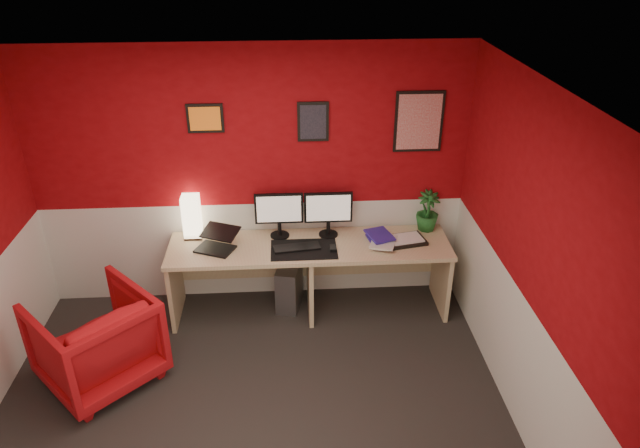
{
  "coord_description": "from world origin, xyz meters",
  "views": [
    {
      "loc": [
        0.31,
        -3.26,
        3.41
      ],
      "look_at": [
        0.6,
        1.21,
        1.05
      ],
      "focal_mm": 32.73,
      "sensor_mm": 36.0,
      "label": 1
    }
  ],
  "objects_px": {
    "shoji_lamp": "(192,218)",
    "zen_tray": "(406,240)",
    "laptop": "(214,239)",
    "pc_tower": "(290,284)",
    "monitor_right": "(328,208)",
    "desk": "(310,278)",
    "potted_plant": "(428,211)",
    "armchair": "(96,340)",
    "monitor_left": "(279,209)"
  },
  "relations": [
    {
      "from": "desk",
      "to": "shoji_lamp",
      "type": "relative_size",
      "value": 6.5
    },
    {
      "from": "potted_plant",
      "to": "armchair",
      "type": "xyz_separation_m",
      "value": [
        -2.91,
        -1.07,
        -0.54
      ]
    },
    {
      "from": "shoji_lamp",
      "to": "zen_tray",
      "type": "distance_m",
      "value": 2.0
    },
    {
      "from": "shoji_lamp",
      "to": "armchair",
      "type": "relative_size",
      "value": 0.47
    },
    {
      "from": "potted_plant",
      "to": "monitor_left",
      "type": "bearing_deg",
      "value": -178.1
    },
    {
      "from": "shoji_lamp",
      "to": "potted_plant",
      "type": "height_order",
      "value": "shoji_lamp"
    },
    {
      "from": "desk",
      "to": "pc_tower",
      "type": "bearing_deg",
      "value": 147.44
    },
    {
      "from": "monitor_right",
      "to": "zen_tray",
      "type": "bearing_deg",
      "value": -14.05
    },
    {
      "from": "potted_plant",
      "to": "pc_tower",
      "type": "distance_m",
      "value": 1.51
    },
    {
      "from": "potted_plant",
      "to": "armchair",
      "type": "relative_size",
      "value": 0.46
    },
    {
      "from": "laptop",
      "to": "monitor_right",
      "type": "height_order",
      "value": "monitor_right"
    },
    {
      "from": "pc_tower",
      "to": "monitor_right",
      "type": "bearing_deg",
      "value": 19.82
    },
    {
      "from": "laptop",
      "to": "monitor_right",
      "type": "xyz_separation_m",
      "value": [
        1.05,
        0.21,
        0.18
      ]
    },
    {
      "from": "monitor_left",
      "to": "armchair",
      "type": "xyz_separation_m",
      "value": [
        -1.5,
        -1.02,
        -0.63
      ]
    },
    {
      "from": "desk",
      "to": "laptop",
      "type": "distance_m",
      "value": 0.98
    },
    {
      "from": "desk",
      "to": "potted_plant",
      "type": "xyz_separation_m",
      "value": [
        1.14,
        0.23,
        0.56
      ]
    },
    {
      "from": "monitor_left",
      "to": "potted_plant",
      "type": "relative_size",
      "value": 1.48
    },
    {
      "from": "shoji_lamp",
      "to": "zen_tray",
      "type": "height_order",
      "value": "shoji_lamp"
    },
    {
      "from": "shoji_lamp",
      "to": "laptop",
      "type": "xyz_separation_m",
      "value": [
        0.22,
        -0.27,
        -0.09
      ]
    },
    {
      "from": "desk",
      "to": "shoji_lamp",
      "type": "distance_m",
      "value": 1.25
    },
    {
      "from": "desk",
      "to": "monitor_right",
      "type": "bearing_deg",
      "value": 43.6
    },
    {
      "from": "laptop",
      "to": "armchair",
      "type": "xyz_separation_m",
      "value": [
        -0.91,
        -0.8,
        -0.45
      ]
    },
    {
      "from": "desk",
      "to": "armchair",
      "type": "relative_size",
      "value": 3.04
    },
    {
      "from": "laptop",
      "to": "zen_tray",
      "type": "relative_size",
      "value": 0.94
    },
    {
      "from": "desk",
      "to": "monitor_left",
      "type": "relative_size",
      "value": 4.48
    },
    {
      "from": "shoji_lamp",
      "to": "monitor_left",
      "type": "relative_size",
      "value": 0.69
    },
    {
      "from": "desk",
      "to": "armchair",
      "type": "distance_m",
      "value": 1.96
    },
    {
      "from": "shoji_lamp",
      "to": "zen_tray",
      "type": "relative_size",
      "value": 1.14
    },
    {
      "from": "desk",
      "to": "potted_plant",
      "type": "height_order",
      "value": "potted_plant"
    },
    {
      "from": "shoji_lamp",
      "to": "pc_tower",
      "type": "relative_size",
      "value": 0.89
    },
    {
      "from": "zen_tray",
      "to": "pc_tower",
      "type": "bearing_deg",
      "value": 173.48
    },
    {
      "from": "monitor_right",
      "to": "armchair",
      "type": "bearing_deg",
      "value": -152.57
    },
    {
      "from": "desk",
      "to": "zen_tray",
      "type": "distance_m",
      "value": 0.97
    },
    {
      "from": "monitor_left",
      "to": "pc_tower",
      "type": "height_order",
      "value": "monitor_left"
    },
    {
      "from": "monitor_left",
      "to": "shoji_lamp",
      "type": "bearing_deg",
      "value": 176.98
    },
    {
      "from": "monitor_right",
      "to": "potted_plant",
      "type": "distance_m",
      "value": 0.96
    },
    {
      "from": "potted_plant",
      "to": "armchair",
      "type": "distance_m",
      "value": 3.15
    },
    {
      "from": "armchair",
      "to": "laptop",
      "type": "bearing_deg",
      "value": 178.42
    },
    {
      "from": "shoji_lamp",
      "to": "pc_tower",
      "type": "xyz_separation_m",
      "value": [
        0.89,
        -0.1,
        -0.7
      ]
    },
    {
      "from": "laptop",
      "to": "pc_tower",
      "type": "xyz_separation_m",
      "value": [
        0.67,
        0.16,
        -0.61
      ]
    },
    {
      "from": "monitor_right",
      "to": "pc_tower",
      "type": "height_order",
      "value": "monitor_right"
    },
    {
      "from": "monitor_right",
      "to": "pc_tower",
      "type": "relative_size",
      "value": 1.29
    },
    {
      "from": "monitor_left",
      "to": "armchair",
      "type": "bearing_deg",
      "value": -145.62
    },
    {
      "from": "desk",
      "to": "armchair",
      "type": "height_order",
      "value": "armchair"
    },
    {
      "from": "shoji_lamp",
      "to": "potted_plant",
      "type": "relative_size",
      "value": 1.02
    },
    {
      "from": "zen_tray",
      "to": "potted_plant",
      "type": "distance_m",
      "value": 0.38
    },
    {
      "from": "shoji_lamp",
      "to": "monitor_left",
      "type": "distance_m",
      "value": 0.82
    },
    {
      "from": "desk",
      "to": "potted_plant",
      "type": "distance_m",
      "value": 1.29
    },
    {
      "from": "monitor_left",
      "to": "pc_tower",
      "type": "distance_m",
      "value": 0.8
    },
    {
      "from": "monitor_left",
      "to": "laptop",
      "type": "bearing_deg",
      "value": -159.23
    }
  ]
}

